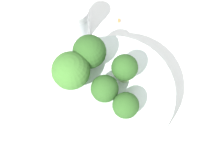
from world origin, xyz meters
TOP-DOWN VIEW (x-y plane):
  - ground_plane at (0.00, 0.00)m, footprint 3.00×3.00m
  - bowl at (0.00, 0.00)m, footprint 0.17×0.17m
  - broccoli_floret_0 at (-0.01, 0.01)m, footprint 0.04×0.04m
  - broccoli_floret_1 at (-0.02, -0.03)m, footprint 0.03×0.03m
  - broccoli_floret_2 at (0.03, -0.01)m, footprint 0.03×0.03m
  - broccoli_floret_3 at (-0.01, 0.05)m, footprint 0.05×0.05m
  - broccoli_floret_4 at (0.03, 0.04)m, footprint 0.04×0.04m
  - pepper_shaker at (0.09, 0.09)m, footprint 0.03×0.03m
  - almond_crumb_1 at (0.13, 0.05)m, footprint 0.01×0.01m

SIDE VIEW (x-z plane):
  - ground_plane at x=0.00m, z-range 0.00..0.00m
  - almond_crumb_1 at x=0.13m, z-range 0.00..0.01m
  - bowl at x=0.00m, z-range 0.00..0.05m
  - pepper_shaker at x=0.09m, z-range 0.00..0.07m
  - broccoli_floret_1 at x=-0.02m, z-range 0.05..0.09m
  - broccoli_floret_0 at x=-0.01m, z-range 0.05..0.10m
  - broccoli_floret_2 at x=0.03m, z-range 0.06..0.11m
  - broccoli_floret_4 at x=0.03m, z-range 0.05..0.11m
  - broccoli_floret_3 at x=-0.01m, z-range 0.05..0.11m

